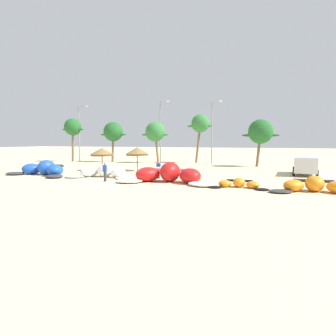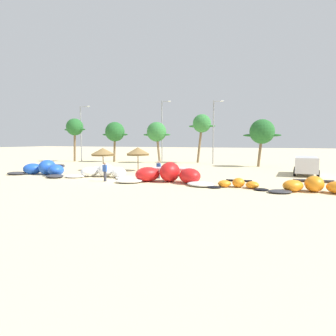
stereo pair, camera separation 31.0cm
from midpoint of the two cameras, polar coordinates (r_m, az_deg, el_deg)
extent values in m
plane|color=beige|center=(26.55, -9.23, -2.28)|extent=(260.00, 260.00, 0.00)
ellipsoid|color=#333338|center=(33.91, -27.73, -0.93)|extent=(2.19, 1.92, 0.30)
ellipsoid|color=blue|center=(33.70, -25.15, -0.16)|extent=(2.39, 2.42, 1.13)
ellipsoid|color=blue|center=(32.66, -22.75, 0.12)|extent=(1.72, 2.04, 1.52)
ellipsoid|color=blue|center=(31.15, -21.29, -0.42)|extent=(2.24, 2.38, 1.13)
ellipsoid|color=#333338|center=(29.65, -21.46, -1.50)|extent=(2.36, 2.20, 0.30)
cylinder|color=#333338|center=(33.08, -21.90, 0.47)|extent=(3.23, 0.65, 0.29)
cube|color=#333338|center=(32.54, -23.00, 0.10)|extent=(1.24, 0.80, 0.04)
ellipsoid|color=white|center=(29.10, -17.97, -1.56)|extent=(2.20, 2.03, 0.25)
ellipsoid|color=white|center=(29.45, -15.34, -0.74)|extent=(2.05, 2.21, 0.94)
ellipsoid|color=white|center=(29.08, -12.35, -0.42)|extent=(1.58, 1.91, 1.27)
ellipsoid|color=white|center=(28.13, -9.87, -0.90)|extent=(2.20, 2.24, 0.94)
ellipsoid|color=white|center=(26.86, -8.80, -1.91)|extent=(2.04, 1.75, 0.25)
cylinder|color=white|center=(29.63, -11.84, -0.05)|extent=(2.94, 0.60, 0.27)
cube|color=white|center=(28.93, -12.50, -0.45)|extent=(1.13, 0.75, 0.04)
ellipsoid|color=white|center=(24.56, -7.91, -2.48)|extent=(2.71, 2.40, 0.33)
ellipsoid|color=red|center=(25.15, -4.29, -1.22)|extent=(2.62, 2.79, 1.24)
ellipsoid|color=red|center=(24.95, 0.05, -0.76)|extent=(1.77, 2.31, 1.67)
ellipsoid|color=red|center=(24.04, 3.94, -1.52)|extent=(2.69, 2.80, 1.24)
ellipsoid|color=white|center=(22.66, 6.11, -3.10)|extent=(2.64, 2.27, 0.33)
cylinder|color=white|center=(25.68, 0.57, -0.23)|extent=(3.56, 0.47, 0.32)
cube|color=white|center=(24.74, -0.10, -0.81)|extent=(1.32, 0.86, 0.04)
ellipsoid|color=black|center=(22.00, 8.70, -3.64)|extent=(1.31, 1.23, 0.14)
ellipsoid|color=orange|center=(22.53, 10.61, -2.97)|extent=(1.34, 1.38, 0.52)
ellipsoid|color=orange|center=(22.66, 13.22, -2.74)|extent=(0.94, 1.07, 0.70)
ellipsoid|color=orange|center=(22.35, 15.73, -3.14)|extent=(1.36, 1.39, 0.52)
ellipsoid|color=black|center=(21.70, 17.33, -3.94)|extent=(1.29, 1.20, 0.14)
cylinder|color=black|center=(23.01, 13.31, -2.41)|extent=(1.93, 0.22, 0.18)
cube|color=black|center=(22.55, 13.20, -2.78)|extent=(0.71, 0.40, 0.04)
ellipsoid|color=#333338|center=(21.04, 20.58, -4.22)|extent=(1.94, 1.75, 0.22)
ellipsoid|color=orange|center=(21.95, 22.76, -3.14)|extent=(1.90, 2.00, 0.80)
ellipsoid|color=orange|center=(22.44, 26.17, -2.73)|extent=(1.30, 1.63, 1.09)
cylinder|color=#333338|center=(22.97, 25.98, -2.25)|extent=(2.63, 0.34, 0.24)
cube|color=#333338|center=(22.29, 26.23, -2.78)|extent=(0.97, 0.61, 0.04)
cylinder|color=brown|center=(35.38, -12.88, 1.08)|extent=(0.10, 0.10, 1.91)
cone|color=olive|center=(35.31, -12.92, 3.22)|extent=(2.76, 2.76, 0.74)
cylinder|color=brown|center=(35.33, -12.90, 2.46)|extent=(2.63, 2.63, 0.20)
cylinder|color=brown|center=(34.14, -6.23, 1.09)|extent=(0.10, 0.10, 1.98)
cone|color=olive|center=(34.07, -6.25, 3.38)|extent=(2.68, 2.68, 0.75)
cylinder|color=brown|center=(34.08, -6.25, 2.58)|extent=(2.55, 2.55, 0.20)
cube|color=silver|center=(33.09, 24.77, 0.68)|extent=(2.36, 5.26, 1.50)
cube|color=black|center=(34.49, 24.73, 1.29)|extent=(2.09, 1.40, 0.56)
cylinder|color=black|center=(34.73, 22.95, -0.30)|extent=(0.28, 0.69, 0.68)
cylinder|color=black|center=(34.79, 26.35, -0.42)|extent=(0.28, 0.69, 0.68)
cylinder|color=black|center=(31.55, 22.93, -0.82)|extent=(0.28, 0.69, 0.68)
cylinder|color=black|center=(31.62, 26.67, -0.95)|extent=(0.28, 0.69, 0.68)
cylinder|color=#383842|center=(25.74, -12.42, -1.62)|extent=(0.24, 0.24, 0.85)
cube|color=#2D51A8|center=(25.66, -12.45, -0.05)|extent=(0.36, 0.22, 0.56)
sphere|color=#9E7051|center=(25.63, -12.47, 0.81)|extent=(0.20, 0.20, 0.20)
cylinder|color=#383842|center=(27.13, -2.16, -1.15)|extent=(0.24, 0.24, 0.85)
cube|color=#2D51A8|center=(27.06, -2.16, 0.33)|extent=(0.36, 0.22, 0.56)
sphere|color=tan|center=(27.03, -2.17, 1.16)|extent=(0.20, 0.20, 0.20)
cylinder|color=brown|center=(52.18, -18.13, 4.39)|extent=(0.57, 0.36, 5.80)
sphere|color=#236028|center=(52.17, -18.13, 7.57)|extent=(2.84, 2.84, 2.84)
ellipsoid|color=#236028|center=(52.85, -19.09, 7.05)|extent=(1.99, 0.50, 0.36)
ellipsoid|color=#236028|center=(51.46, -17.11, 7.16)|extent=(1.99, 0.50, 0.36)
cylinder|color=brown|center=(49.45, -10.80, 4.04)|extent=(0.59, 0.36, 4.98)
sphere|color=#236028|center=(49.41, -10.74, 6.93)|extent=(3.18, 3.18, 3.18)
ellipsoid|color=#236028|center=(50.05, -11.99, 6.34)|extent=(2.23, 0.50, 0.36)
ellipsoid|color=#236028|center=(48.76, -9.43, 6.41)|extent=(2.23, 0.50, 0.36)
cylinder|color=#7F6647|center=(46.50, -2.39, 4.01)|extent=(0.89, 0.36, 4.90)
sphere|color=#337A38|center=(46.62, -2.70, 7.02)|extent=(3.08, 3.08, 3.08)
ellipsoid|color=#337A38|center=(47.09, -4.10, 6.44)|extent=(2.16, 0.50, 0.36)
ellipsoid|color=#337A38|center=(46.15, -1.28, 6.47)|extent=(2.16, 0.50, 0.36)
cylinder|color=brown|center=(47.01, 5.69, 4.81)|extent=(0.99, 0.36, 6.21)
sphere|color=#337A38|center=(47.01, 6.10, 8.59)|extent=(2.87, 2.87, 2.87)
ellipsoid|color=#337A38|center=(47.28, 4.73, 8.06)|extent=(2.01, 0.50, 0.36)
ellipsoid|color=#337A38|center=(46.73, 7.48, 8.06)|extent=(2.01, 0.50, 0.36)
cylinder|color=brown|center=(41.35, 16.95, 3.50)|extent=(0.72, 0.36, 4.72)
sphere|color=#236028|center=(41.35, 17.29, 6.75)|extent=(3.27, 3.27, 3.27)
ellipsoid|color=#236028|center=(41.42, 15.45, 6.12)|extent=(2.29, 0.50, 0.36)
ellipsoid|color=#236028|center=(41.30, 19.10, 6.02)|extent=(2.29, 0.50, 0.36)
cylinder|color=gray|center=(52.70, -17.01, 6.38)|extent=(0.18, 0.18, 9.38)
cylinder|color=gray|center=(52.52, -16.40, 11.37)|extent=(1.66, 0.10, 0.10)
ellipsoid|color=silver|center=(52.04, -15.65, 11.44)|extent=(0.56, 0.24, 0.20)
cylinder|color=gray|center=(49.62, -1.66, 7.10)|extent=(0.18, 0.18, 10.11)
cylinder|color=gray|center=(49.79, -0.97, 12.76)|extent=(1.29, 0.10, 0.10)
ellipsoid|color=silver|center=(49.56, -0.26, 12.80)|extent=(0.56, 0.24, 0.20)
cylinder|color=gray|center=(44.48, 8.30, 6.82)|extent=(0.18, 0.18, 9.41)
cylinder|color=gray|center=(44.73, 9.14, 12.65)|extent=(1.19, 0.10, 0.10)
ellipsoid|color=silver|center=(44.62, 9.91, 12.66)|extent=(0.56, 0.24, 0.20)
camera|label=1|loc=(0.16, -90.33, -0.03)|focal=31.46mm
camera|label=2|loc=(0.16, 89.67, 0.03)|focal=31.46mm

